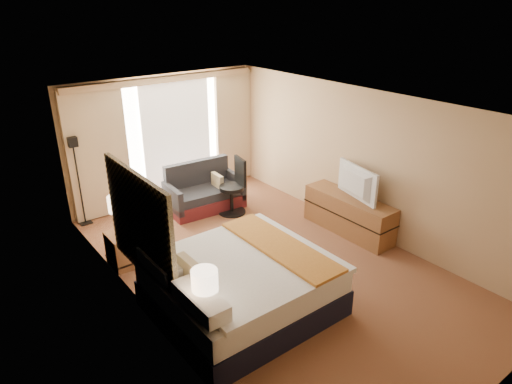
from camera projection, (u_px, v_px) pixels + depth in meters
floor at (271, 264)px, 7.43m from camera, size 4.20×7.00×0.02m
ceiling at (273, 106)px, 6.40m from camera, size 4.20×7.00×0.02m
wall_back at (165, 138)px, 9.46m from camera, size 4.20×0.02×2.60m
wall_front at (504, 304)px, 4.37m from camera, size 4.20×0.02×2.60m
wall_left at (143, 231)px, 5.73m from camera, size 0.02×7.00×2.60m
wall_right at (363, 162)px, 8.09m from camera, size 0.02×7.00×2.60m
headboard at (140, 225)px, 5.91m from camera, size 0.06×1.85×1.50m
nightstand_left at (207, 333)px, 5.51m from camera, size 0.45×0.52×0.55m
nightstand_right at (124, 249)px, 7.32m from camera, size 0.45×0.52×0.55m
media_dresser at (349, 214)px, 8.31m from camera, size 0.50×1.80×0.70m
window at (176, 135)px, 9.57m from camera, size 2.30×0.02×2.30m
curtains at (167, 134)px, 9.33m from camera, size 4.12×0.19×2.56m
bed at (241, 285)px, 6.20m from camera, size 2.24×2.05×1.09m
loveseat at (204, 194)px, 9.27m from camera, size 1.56×0.91×0.94m
floor_lamp at (76, 164)px, 8.28m from camera, size 0.22×0.22×1.72m
desk_chair at (234, 189)px, 9.02m from camera, size 0.55×0.55×1.13m
lamp_left at (205, 282)px, 5.15m from camera, size 0.31×0.31×0.65m
lamp_right at (118, 205)px, 7.08m from camera, size 0.30×0.30×0.62m
tissue_box at (200, 307)px, 5.44m from camera, size 0.16×0.16×0.11m
telephone at (123, 230)px, 7.25m from camera, size 0.23×0.21×0.08m
television at (352, 183)px, 7.98m from camera, size 0.35×1.05×0.60m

